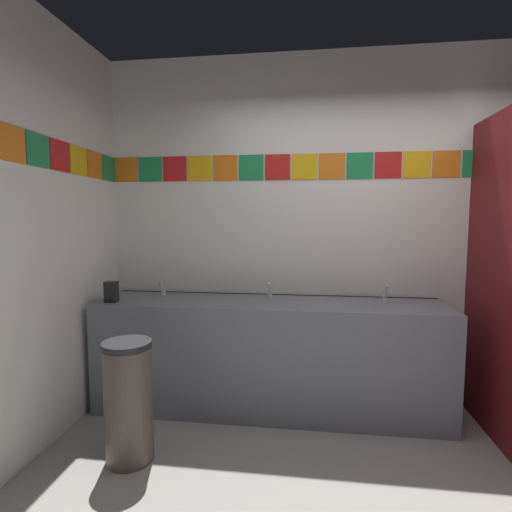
% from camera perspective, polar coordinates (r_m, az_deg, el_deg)
% --- Properties ---
extents(wall_back, '(4.41, 0.09, 2.84)m').
position_cam_1_polar(wall_back, '(3.31, 16.71, 3.97)').
color(wall_back, white).
rests_on(wall_back, ground_plane).
extents(vanity_counter, '(2.68, 0.60, 0.86)m').
position_cam_1_polar(vanity_counter, '(3.12, 1.86, -14.30)').
color(vanity_counter, slate).
rests_on(vanity_counter, ground_plane).
extents(faucet_left, '(0.04, 0.10, 0.14)m').
position_cam_1_polar(faucet_left, '(3.29, -13.70, -4.90)').
color(faucet_left, silver).
rests_on(faucet_left, vanity_counter).
extents(faucet_center, '(0.04, 0.10, 0.14)m').
position_cam_1_polar(faucet_center, '(3.08, 2.05, -5.43)').
color(faucet_center, silver).
rests_on(faucet_center, vanity_counter).
extents(faucet_right, '(0.04, 0.10, 0.14)m').
position_cam_1_polar(faucet_right, '(3.13, 18.65, -5.55)').
color(faucet_right, silver).
rests_on(faucet_right, vanity_counter).
extents(soap_dispenser, '(0.09, 0.09, 0.16)m').
position_cam_1_polar(soap_dispenser, '(3.17, -20.67, -4.99)').
color(soap_dispenser, black).
rests_on(soap_dispenser, vanity_counter).
extents(trash_bin, '(0.30, 0.30, 0.75)m').
position_cam_1_polar(trash_bin, '(2.65, -18.37, -19.75)').
color(trash_bin, brown).
rests_on(trash_bin, ground_plane).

